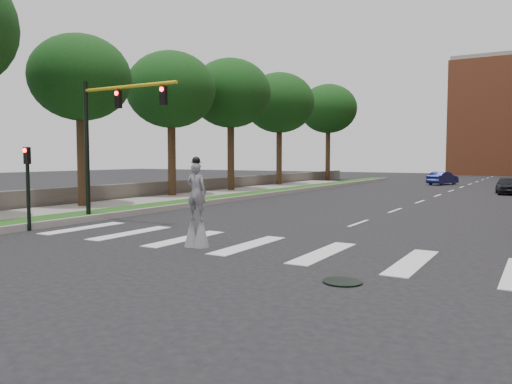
# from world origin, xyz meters

# --- Properties ---
(ground_plane) EXTENTS (160.00, 160.00, 0.00)m
(ground_plane) POSITION_xyz_m (0.00, 0.00, 0.00)
(ground_plane) COLOR black
(ground_plane) RESTS_ON ground
(grass_median) EXTENTS (2.00, 60.00, 0.25)m
(grass_median) POSITION_xyz_m (-11.50, 20.00, 0.12)
(grass_median) COLOR #1B4814
(grass_median) RESTS_ON ground
(median_curb) EXTENTS (0.20, 60.00, 0.28)m
(median_curb) POSITION_xyz_m (-10.45, 20.00, 0.14)
(median_curb) COLOR #969691
(median_curb) RESTS_ON ground
(sidewalk_left) EXTENTS (4.00, 60.00, 0.18)m
(sidewalk_left) POSITION_xyz_m (-14.50, 10.00, 0.09)
(sidewalk_left) COLOR gray
(sidewalk_left) RESTS_ON ground
(stone_wall) EXTENTS (0.50, 56.00, 1.10)m
(stone_wall) POSITION_xyz_m (-17.00, 22.00, 0.55)
(stone_wall) COLOR #555049
(stone_wall) RESTS_ON ground
(manhole) EXTENTS (0.90, 0.90, 0.04)m
(manhole) POSITION_xyz_m (3.00, -2.00, 0.02)
(manhole) COLOR black
(manhole) RESTS_ON ground
(traffic_signal) EXTENTS (5.30, 0.23, 6.20)m
(traffic_signal) POSITION_xyz_m (-9.78, 3.00, 4.15)
(traffic_signal) COLOR black
(traffic_signal) RESTS_ON ground
(secondary_signal) EXTENTS (0.25, 0.21, 3.23)m
(secondary_signal) POSITION_xyz_m (-10.30, -0.50, 1.95)
(secondary_signal) COLOR black
(secondary_signal) RESTS_ON ground
(stilt_performer) EXTENTS (0.84, 0.56, 2.86)m
(stilt_performer) POSITION_xyz_m (-2.60, -0.03, 1.15)
(stilt_performer) COLOR #372416
(stilt_performer) RESTS_ON ground
(car_near) EXTENTS (2.12, 4.09, 1.33)m
(car_near) POSITION_xyz_m (4.37, 30.17, 0.66)
(car_near) COLOR black
(car_near) RESTS_ON ground
(car_mid) EXTENTS (2.65, 4.37, 1.36)m
(car_mid) POSITION_xyz_m (-2.31, 41.36, 0.68)
(car_mid) COLOR navy
(car_mid) RESTS_ON ground
(tree_1) EXTENTS (5.44, 5.44, 9.44)m
(tree_1) POSITION_xyz_m (-15.05, 6.19, 7.08)
(tree_1) COLOR #372416
(tree_1) RESTS_ON ground
(tree_2) EXTENTS (6.20, 6.20, 10.13)m
(tree_2) POSITION_xyz_m (-15.74, 14.55, 7.46)
(tree_2) COLOR #372416
(tree_2) RESTS_ON ground
(tree_3) EXTENTS (6.52, 6.52, 10.76)m
(tree_3) POSITION_xyz_m (-15.33, 21.45, 7.95)
(tree_3) COLOR #372416
(tree_3) RESTS_ON ground
(tree_4) EXTENTS (6.85, 6.85, 11.03)m
(tree_4) POSITION_xyz_m (-15.78, 30.79, 8.08)
(tree_4) COLOR #372416
(tree_4) RESTS_ON ground
(tree_5) EXTENTS (6.84, 6.84, 11.54)m
(tree_5) POSITION_xyz_m (-15.93, 43.71, 8.59)
(tree_5) COLOR #372416
(tree_5) RESTS_ON ground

